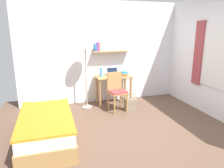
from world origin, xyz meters
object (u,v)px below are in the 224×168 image
Objects in this scene: desk_chair at (117,90)px; book_stack at (124,73)px; handbag at (131,104)px; water_bottle at (101,72)px; bed at (47,125)px; desk at (113,82)px; laptop at (113,73)px; standing_lamp at (85,47)px.

book_stack is (0.36, 0.48, 0.28)m from desk_chair.
handbag is (0.32, -0.12, -0.36)m from desk_chair.
book_stack is (0.62, 0.02, -0.07)m from water_bottle.
water_bottle is at bearing 45.22° from bed.
laptop is at bearing 87.76° from desk.
water_bottle is at bearing -178.50° from book_stack.
laptop is 0.30m from book_stack.
handbag is at bearing -93.83° from book_stack.
bed is at bearing -126.88° from standing_lamp.
desk reaches higher than handbag.
bed is 2.47m from book_stack.
standing_lamp is 1.73m from handbag.
water_bottle is 0.53× the size of handbag.
desk_chair is 0.50m from handbag.
water_bottle is (-0.26, 0.47, 0.35)m from desk_chair.
standing_lamp is 3.93× the size of handbag.
handbag is at bearing -68.88° from laptop.
book_stack is at bearing 0.61° from desk.
standing_lamp is (-0.72, -0.10, 0.91)m from desk.
bed is at bearing -145.08° from book_stack.
laptop is 0.72× the size of handbag.
water_bottle is 1.08m from handbag.
desk_chair reaches higher than bed.
standing_lamp is 1.24m from book_stack.
laptop is 0.96m from handbag.
bed reaches higher than handbag.
bed is 2.20× the size of desk.
desk is 3.94× the size of water_bottle.
standing_lamp reaches higher than laptop.
desk_chair is 4.01× the size of water_bottle.
desk_chair reaches higher than book_stack.
desk is 0.36m from book_stack.
desk is at bearing 8.15° from standing_lamp.
laptop is 0.34m from water_bottle.
standing_lamp is at bearing 153.24° from handbag.
water_bottle reaches higher than bed.
desk_chair is 3.89× the size of book_stack.
desk is at bearing 2.31° from water_bottle.
standing_lamp is at bearing -167.19° from water_bottle.
water_bottle is at bearing 134.90° from handbag.
desk_chair is at bearing 160.20° from handbag.
book_stack is at bearing 34.92° from bed.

